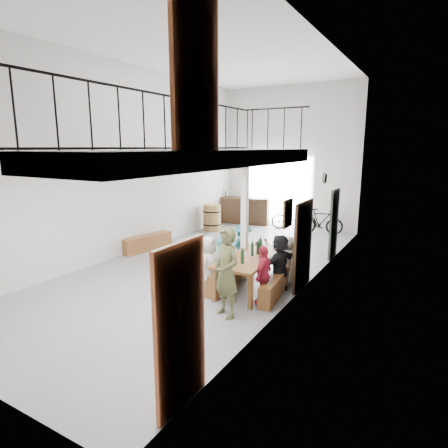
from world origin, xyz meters
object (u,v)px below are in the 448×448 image
Objects in this scene: host_standing at (227,273)px; bicycle_near at (294,218)px; tasting_table at (252,259)px; side_bench at (147,243)px; serving_counter at (245,211)px; oak_barrel at (212,218)px; bench_inner at (229,275)px.

bicycle_near is (-1.47, 7.88, -0.40)m from host_standing.
bicycle_near is (-1.29, 6.39, -0.24)m from tasting_table.
serving_counter reaches higher than side_bench.
oak_barrel is at bearing 113.09° from bicycle_near.
side_bench reaches higher than bench_inner.
host_standing is at bearing -56.15° from oak_barrel.
host_standing is (3.69, -8.09, 0.32)m from serving_counter.
tasting_table is 1.51m from host_standing.
tasting_table is 4.47m from side_bench.
bicycle_near is at bearing 99.13° from tasting_table.
serving_counter is (0.49, 1.87, 0.04)m from oak_barrel.
oak_barrel is at bearing 118.70° from bench_inner.
bench_inner is at bearing 176.93° from tasting_table.
bicycle_near is at bearing 122.83° from host_standing.
serving_counter is 8.90m from host_standing.
tasting_table is 7.47m from serving_counter.
tasting_table is 1.39× the size of side_bench.
side_bench is 0.97× the size of bicycle_near.
bench_inner is at bearing -54.31° from oak_barrel.
side_bench is at bearing 169.95° from host_standing.
host_standing is at bearing -177.87° from bicycle_near.
serving_counter is (0.75, 5.29, 0.30)m from side_bench.
bicycle_near is (2.97, 5.08, 0.22)m from side_bench.
serving_counter is at bearing 75.45° from oak_barrel.
oak_barrel is at bearing -113.72° from serving_counter.
side_bench is 3.44m from oak_barrel.
bicycle_near is (-0.69, 6.38, 0.23)m from bench_inner.
host_standing is (0.78, -1.50, 0.64)m from bench_inner.
serving_counter is 1.16× the size of bicycle_near.
oak_barrel is 0.58× the size of host_standing.
serving_counter is at bearing 106.81° from bench_inner.
oak_barrel reaches higher than bench_inner.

